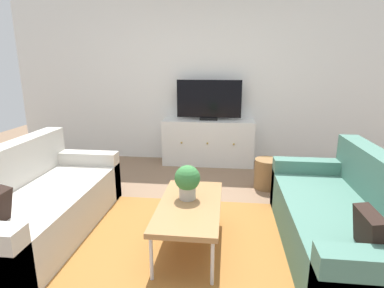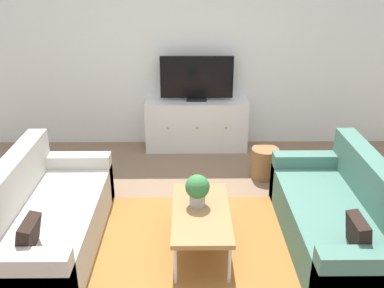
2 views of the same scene
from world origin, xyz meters
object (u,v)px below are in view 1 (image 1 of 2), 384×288
object	(u,v)px
couch_right_side	(351,224)
coffee_table	(190,207)
flat_screen_tv	(209,100)
couch_left_side	(32,207)
tv_console	(208,142)
wicker_basket	(267,174)
potted_plant	(187,180)

from	to	relation	value
couch_right_side	coffee_table	world-z (taller)	couch_right_side
couch_right_side	flat_screen_tv	size ratio (longest dim) A/B	1.90
couch_left_side	flat_screen_tv	bearing A→B (deg)	57.60
couch_left_side	tv_console	world-z (taller)	couch_left_side
coffee_table	couch_left_side	bearing A→B (deg)	178.60
coffee_table	wicker_basket	xyz separation A→B (m)	(0.84, 1.47, -0.19)
couch_right_side	wicker_basket	size ratio (longest dim) A/B	4.94
tv_console	couch_left_side	bearing A→B (deg)	-122.62
coffee_table	wicker_basket	world-z (taller)	coffee_table
potted_plant	flat_screen_tv	distance (m)	2.37
coffee_table	flat_screen_tv	bearing A→B (deg)	89.89
couch_left_side	couch_right_side	bearing A→B (deg)	0.00
couch_left_side	couch_right_side	size ratio (longest dim) A/B	1.00
coffee_table	tv_console	world-z (taller)	tv_console
couch_left_side	tv_console	bearing A→B (deg)	57.38
tv_console	wicker_basket	distance (m)	1.27
wicker_basket	potted_plant	bearing A→B (deg)	-122.66
tv_console	flat_screen_tv	bearing A→B (deg)	90.00
couch_right_side	coffee_table	bearing A→B (deg)	-178.44
couch_left_side	potted_plant	distance (m)	1.51
flat_screen_tv	wicker_basket	size ratio (longest dim) A/B	2.60
coffee_table	flat_screen_tv	size ratio (longest dim) A/B	1.05
couch_left_side	couch_right_side	distance (m)	2.88
coffee_table	potted_plant	bearing A→B (deg)	107.60
couch_left_side	wicker_basket	bearing A→B (deg)	31.33
couch_left_side	coffee_table	size ratio (longest dim) A/B	1.81
couch_left_side	tv_console	size ratio (longest dim) A/B	1.33
tv_console	wicker_basket	world-z (taller)	tv_console
flat_screen_tv	tv_console	bearing A→B (deg)	-90.00
tv_console	flat_screen_tv	world-z (taller)	flat_screen_tv
coffee_table	flat_screen_tv	world-z (taller)	flat_screen_tv
couch_right_side	tv_console	distance (m)	2.74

